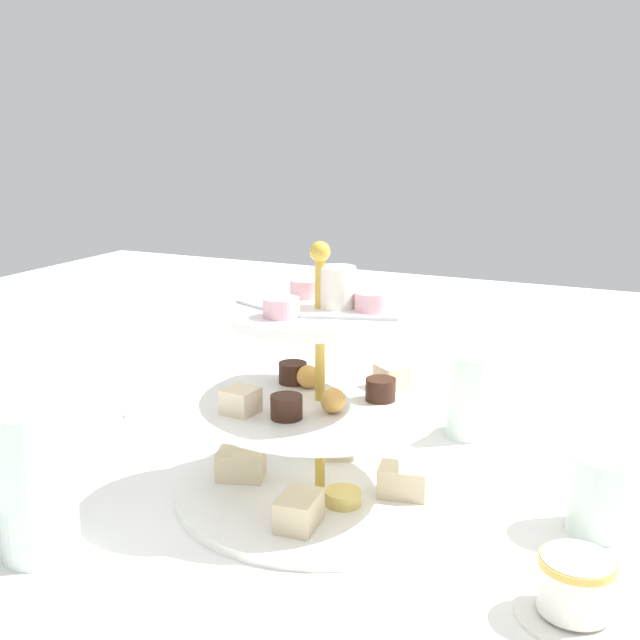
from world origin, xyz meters
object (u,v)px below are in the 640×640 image
teacup_with_saucer (575,589)px  butter_knife_left (185,404)px  tiered_serving_stand (321,423)px  water_glass_tall_right (36,483)px  water_glass_mid_back (471,396)px  water_glass_short_left (602,494)px

teacup_with_saucer → butter_knife_left: teacup_with_saucer is taller
tiered_serving_stand → butter_knife_left: 0.33m
water_glass_tall_right → water_glass_mid_back: (0.27, 0.43, -0.02)m
water_glass_tall_right → water_glass_mid_back: bearing=57.4°
water_glass_tall_right → water_glass_short_left: size_ratio=1.80×
water_glass_tall_right → water_glass_short_left: bearing=29.2°
teacup_with_saucer → water_glass_mid_back: 0.37m
tiered_serving_stand → water_glass_mid_back: (0.10, 0.22, -0.03)m
tiered_serving_stand → water_glass_mid_back: tiered_serving_stand is taller
water_glass_tall_right → water_glass_mid_back: size_ratio=1.35×
water_glass_tall_right → water_glass_short_left: (0.45, 0.25, -0.03)m
tiered_serving_stand → butter_knife_left: tiered_serving_stand is taller
water_glass_short_left → tiered_serving_stand: bearing=-170.8°
water_glass_tall_right → water_glass_short_left: 0.51m
teacup_with_saucer → butter_knife_left: 0.60m
water_glass_short_left → teacup_with_saucer: (-0.00, -0.15, -0.01)m
tiered_serving_stand → water_glass_short_left: 0.27m
butter_knife_left → water_glass_mid_back: 0.38m
water_glass_short_left → butter_knife_left: 0.56m
teacup_with_saucer → butter_knife_left: (-0.54, 0.27, -0.02)m
teacup_with_saucer → water_glass_short_left: bearing=88.7°
water_glass_short_left → teacup_with_saucer: 0.15m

